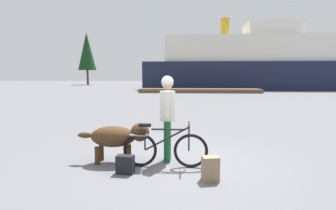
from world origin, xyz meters
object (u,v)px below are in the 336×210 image
handbag_pannier (125,164)px  ferry_boat (250,64)px  bicycle (165,149)px  backpack (210,169)px  dog (118,137)px  person_cyclist (167,110)px  sailboat_moored (266,85)px

handbag_pannier → ferry_boat: (9.44, 30.77, 3.05)m
bicycle → ferry_boat: size_ratio=0.06×
backpack → handbag_pannier: size_ratio=1.24×
dog → backpack: bearing=-24.5°
person_cyclist → ferry_boat: bearing=73.8°
ferry_boat → bicycle: bearing=-106.1°
dog → handbag_pannier: 0.76m
handbag_pannier → person_cyclist: bearing=47.6°
ferry_boat → sailboat_moored: size_ratio=3.02×
handbag_pannier → backpack: bearing=-8.8°
dog → ferry_boat: bearing=72.1°
person_cyclist → sailboat_moored: (11.05, 30.66, -0.62)m
bicycle → ferry_boat: bearing=73.9°
handbag_pannier → ferry_boat: size_ratio=0.01×
bicycle → handbag_pannier: size_ratio=4.93×
backpack → ferry_boat: ferry_boat is taller
dog → person_cyclist: bearing=11.5°
dog → sailboat_moored: size_ratio=0.17×
handbag_pannier → sailboat_moored: size_ratio=0.04×
ferry_boat → sailboat_moored: bearing=16.5°
person_cyclist → bicycle: bearing=-94.3°
sailboat_moored → dog: bearing=-111.3°
person_cyclist → ferry_boat: ferry_boat is taller
backpack → ferry_boat: (7.90, 31.01, 3.01)m
bicycle → dog: bicycle is taller
handbag_pannier → dog: bearing=115.4°
bicycle → ferry_boat: 31.74m
dog → backpack: (1.82, -0.83, -0.34)m
dog → sailboat_moored: bearing=68.7°
bicycle → person_cyclist: (0.03, 0.40, 0.73)m
ferry_boat → backpack: bearing=-104.3°
person_cyclist → backpack: (0.81, -1.04, -0.89)m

